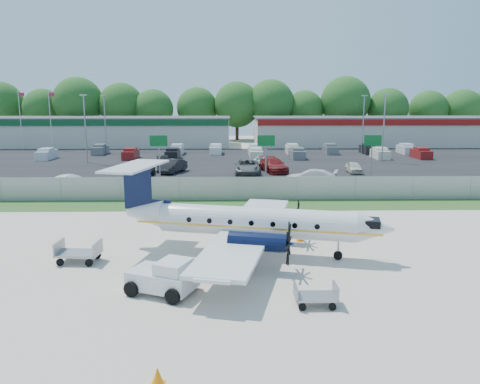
{
  "coord_description": "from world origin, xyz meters",
  "views": [
    {
      "loc": [
        -0.59,
        -25.05,
        8.5
      ],
      "look_at": [
        0.0,
        6.0,
        2.3
      ],
      "focal_mm": 35.0,
      "sensor_mm": 36.0,
      "label": 1
    }
  ],
  "objects_px": {
    "pushback_tug": "(165,277)",
    "baggage_cart_far": "(316,296)",
    "baggage_cart_near": "(79,253)",
    "aircraft": "(250,222)"
  },
  "relations": [
    {
      "from": "baggage_cart_near",
      "to": "pushback_tug",
      "type": "bearing_deg",
      "value": -38.54
    },
    {
      "from": "pushback_tug",
      "to": "aircraft",
      "type": "bearing_deg",
      "value": 53.16
    },
    {
      "from": "aircraft",
      "to": "pushback_tug",
      "type": "bearing_deg",
      "value": -126.84
    },
    {
      "from": "pushback_tug",
      "to": "baggage_cart_near",
      "type": "relative_size",
      "value": 1.46
    },
    {
      "from": "baggage_cart_near",
      "to": "aircraft",
      "type": "bearing_deg",
      "value": 7.78
    },
    {
      "from": "pushback_tug",
      "to": "baggage_cart_near",
      "type": "bearing_deg",
      "value": 141.46
    },
    {
      "from": "aircraft",
      "to": "pushback_tug",
      "type": "height_order",
      "value": "aircraft"
    },
    {
      "from": "aircraft",
      "to": "baggage_cart_near",
      "type": "height_order",
      "value": "aircraft"
    },
    {
      "from": "pushback_tug",
      "to": "baggage_cart_far",
      "type": "distance_m",
      "value": 6.62
    },
    {
      "from": "pushback_tug",
      "to": "baggage_cart_near",
      "type": "distance_m",
      "value": 6.55
    }
  ]
}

